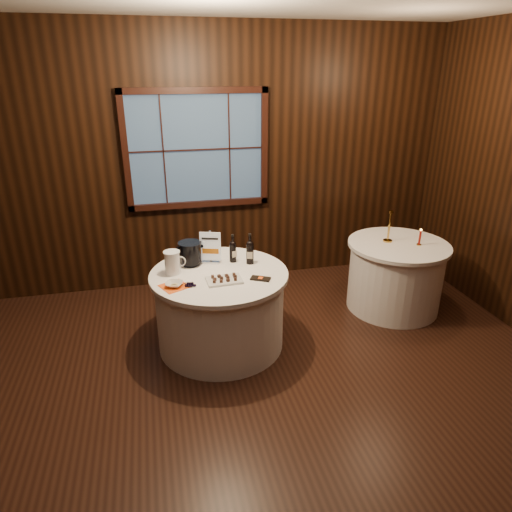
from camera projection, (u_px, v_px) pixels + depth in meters
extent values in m
plane|color=black|center=(242.00, 412.00, 3.60)|extent=(6.00, 6.00, 0.00)
cube|color=black|center=(197.00, 162.00, 5.27)|extent=(6.00, 0.02, 3.00)
cube|color=#385376|center=(197.00, 149.00, 5.18)|extent=(1.50, 0.01, 1.20)
cylinder|color=white|center=(220.00, 311.00, 4.36)|extent=(1.20, 1.20, 0.73)
cylinder|color=white|center=(219.00, 274.00, 4.21)|extent=(1.28, 1.28, 0.04)
cylinder|color=white|center=(395.00, 277.00, 5.05)|extent=(1.00, 1.00, 0.73)
cylinder|color=white|center=(399.00, 245.00, 4.90)|extent=(1.08, 1.08, 0.04)
cube|color=#BBBBC2|center=(211.00, 262.00, 4.42)|extent=(0.19, 0.14, 0.02)
cube|color=#BBBBC2|center=(211.00, 246.00, 4.35)|extent=(0.03, 0.02, 0.31)
cube|color=white|center=(211.00, 246.00, 4.34)|extent=(0.19, 0.07, 0.29)
cylinder|color=black|center=(233.00, 253.00, 4.40)|extent=(0.07, 0.07, 0.18)
sphere|color=black|center=(233.00, 244.00, 4.37)|extent=(0.07, 0.07, 0.07)
cylinder|color=black|center=(233.00, 240.00, 4.35)|extent=(0.03, 0.03, 0.08)
cylinder|color=black|center=(232.00, 236.00, 4.33)|extent=(0.03, 0.03, 0.02)
cube|color=beige|center=(233.00, 254.00, 4.37)|extent=(0.05, 0.02, 0.06)
cylinder|color=black|center=(250.00, 254.00, 4.36)|extent=(0.07, 0.07, 0.19)
sphere|color=black|center=(250.00, 244.00, 4.32)|extent=(0.07, 0.07, 0.07)
cylinder|color=black|center=(250.00, 239.00, 4.30)|extent=(0.03, 0.03, 0.09)
cylinder|color=black|center=(250.00, 235.00, 4.29)|extent=(0.03, 0.03, 0.02)
cube|color=beige|center=(251.00, 255.00, 4.33)|extent=(0.05, 0.02, 0.07)
cylinder|color=black|center=(191.00, 263.00, 4.36)|extent=(0.16, 0.16, 0.03)
cylinder|color=black|center=(190.00, 253.00, 4.32)|extent=(0.21, 0.21, 0.18)
cylinder|color=black|center=(190.00, 243.00, 4.29)|extent=(0.22, 0.22, 0.02)
cube|color=silver|center=(224.00, 280.00, 4.03)|extent=(0.32, 0.22, 0.02)
cube|color=black|center=(261.00, 279.00, 4.07)|extent=(0.20, 0.16, 0.01)
cylinder|color=#3C2916|center=(183.00, 285.00, 3.93)|extent=(0.06, 0.02, 0.03)
cylinder|color=white|center=(172.00, 263.00, 4.15)|extent=(0.14, 0.14, 0.20)
cylinder|color=white|center=(172.00, 252.00, 4.11)|extent=(0.15, 0.15, 0.01)
torus|color=white|center=(180.00, 261.00, 4.16)|extent=(0.11, 0.02, 0.10)
cube|color=#FF5A15|center=(174.00, 286.00, 3.94)|extent=(0.28, 0.28, 0.00)
imported|color=silver|center=(174.00, 284.00, 3.93)|extent=(0.19, 0.19, 0.04)
cylinder|color=gold|center=(388.00, 241.00, 4.94)|extent=(0.10, 0.10, 0.02)
cylinder|color=gold|center=(389.00, 227.00, 4.88)|extent=(0.02, 0.02, 0.30)
cylinder|color=gold|center=(391.00, 212.00, 4.81)|extent=(0.05, 0.05, 0.03)
cylinder|color=gold|center=(419.00, 245.00, 4.84)|extent=(0.05, 0.05, 0.01)
cylinder|color=#9B150B|center=(420.00, 237.00, 4.81)|extent=(0.02, 0.02, 0.15)
sphere|color=#FFB23F|center=(421.00, 230.00, 4.77)|extent=(0.02, 0.02, 0.02)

